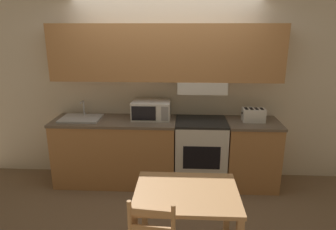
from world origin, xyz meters
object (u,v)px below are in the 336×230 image
Objects in this scene: sink_basin at (81,118)px; stove_range at (200,153)px; toaster at (253,115)px; dining_table at (186,202)px; microwave at (151,110)px.

stove_range is at bearing 0.19° from sink_basin.
toaster is 0.32× the size of dining_table.
sink_basin reaches higher than stove_range.
dining_table is at bearing -72.93° from microwave.
toaster is at bearing 0.56° from sink_basin.
stove_range is at bearing -178.56° from toaster.
dining_table is at bearing -98.12° from stove_range.
toaster is (1.37, -0.06, -0.03)m from microwave.
toaster is 1.79m from dining_table.
stove_range is 1.49m from dining_table.
microwave is at bearing 4.66° from sink_basin.
microwave is at bearing 177.68° from toaster.
toaster reaches higher than stove_range.
stove_range is 3.06× the size of toaster.
dining_table is (1.44, -1.46, -0.33)m from sink_basin.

